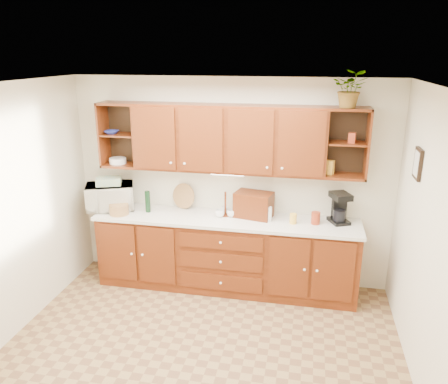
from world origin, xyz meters
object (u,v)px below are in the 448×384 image
at_px(bread_box, 254,205).
at_px(potted_plant, 351,89).
at_px(microwave, 110,197).
at_px(coffee_maker, 340,208).

height_order(bread_box, potted_plant, potted_plant).
bearing_deg(potted_plant, microwave, -179.13).
xyz_separation_m(bread_box, potted_plant, (1.02, -0.02, 1.40)).
xyz_separation_m(bread_box, coffee_maker, (1.02, 0.03, 0.02)).
height_order(microwave, potted_plant, potted_plant).
distance_m(coffee_maker, potted_plant, 1.38).
xyz_separation_m(coffee_maker, potted_plant, (0.00, -0.05, 1.38)).
xyz_separation_m(microwave, bread_box, (1.85, 0.07, -0.01)).
distance_m(bread_box, potted_plant, 1.73).
height_order(bread_box, coffee_maker, coffee_maker).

